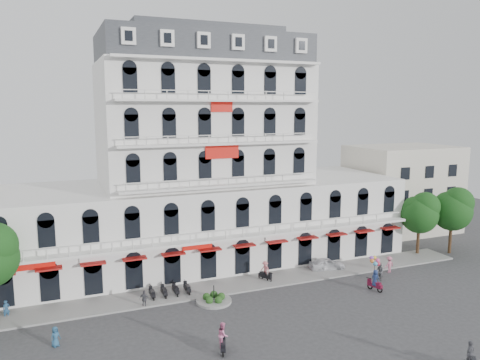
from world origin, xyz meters
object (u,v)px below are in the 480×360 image
at_px(rider_southwest, 223,337).
at_px(balloon_vendor, 378,268).
at_px(rider_east, 375,280).
at_px(rider_center, 265,271).
at_px(parked_car, 327,264).
at_px(rider_northeast, 470,356).

distance_m(rider_southwest, balloon_vendor, 20.82).
relative_size(rider_east, rider_center, 1.00).
distance_m(parked_car, rider_southwest, 20.27).
bearing_deg(balloon_vendor, rider_east, -133.25).
relative_size(rider_southwest, rider_east, 1.09).
height_order(rider_east, rider_center, rider_east).
bearing_deg(parked_car, rider_southwest, 135.55).
bearing_deg(rider_southwest, balloon_vendor, -48.74).
relative_size(rider_southwest, rider_northeast, 1.03).
bearing_deg(rider_southwest, parked_car, -33.40).
xyz_separation_m(parked_car, rider_center, (-7.62, -0.52, 0.44)).
bearing_deg(balloon_vendor, rider_center, 159.45).
relative_size(rider_northeast, rider_center, 1.06).
distance_m(rider_east, rider_northeast, 14.06).
xyz_separation_m(parked_car, rider_southwest, (-16.32, -12.00, 0.54)).
distance_m(parked_car, balloon_vendor, 5.54).
relative_size(parked_car, rider_southwest, 1.67).
bearing_deg(rider_northeast, parked_car, -117.57).
height_order(rider_northeast, balloon_vendor, balloon_vendor).
bearing_deg(balloon_vendor, rider_southwest, -159.01).
xyz_separation_m(parked_car, rider_northeast, (-2.09, -20.46, 0.45)).
bearing_deg(rider_east, rider_northeast, 149.84).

